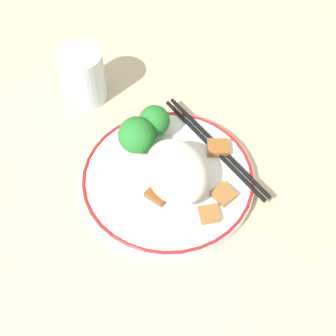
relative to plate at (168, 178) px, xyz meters
name	(u,v)px	position (x,y,z in m)	size (l,w,h in m)	color
ground_plane	(168,182)	(0.00, 0.00, -0.01)	(3.00, 3.00, 0.00)	#C6B28E
plate	(168,178)	(0.00, 0.00, 0.00)	(0.26, 0.26, 0.02)	white
rice_mound	(176,171)	(0.02, 0.01, 0.03)	(0.11, 0.09, 0.06)	white
broccoli_back_left	(154,121)	(-0.08, 0.01, 0.04)	(0.05, 0.05, 0.05)	#7FB756
broccoli_back_center	(136,135)	(-0.06, -0.03, 0.04)	(0.06, 0.06, 0.06)	#7FB756
meat_near_front	(177,153)	(-0.03, 0.03, 0.01)	(0.04, 0.04, 0.01)	brown
meat_near_left	(209,214)	(0.08, 0.03, 0.01)	(0.03, 0.03, 0.01)	#9E6633
meat_near_right	(158,194)	(0.03, -0.03, 0.01)	(0.04, 0.04, 0.01)	brown
meat_near_back	(223,194)	(0.06, 0.06, 0.01)	(0.04, 0.04, 0.01)	#9E6633
meat_on_rice_edge	(218,148)	(-0.02, 0.09, 0.01)	(0.04, 0.04, 0.01)	#995B28
chopsticks	(215,147)	(-0.03, 0.09, 0.01)	(0.23, 0.08, 0.01)	black
drinking_glass	(82,76)	(-0.22, -0.07, 0.04)	(0.07, 0.07, 0.09)	silver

